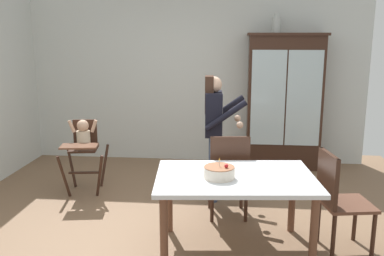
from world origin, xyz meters
The scene contains 10 objects.
ground_plane centered at (0.00, 0.00, 0.00)m, with size 6.24×6.24×0.00m, color brown.
wall_back centered at (0.00, 2.63, 1.35)m, with size 5.32×0.06×2.70m, color silver.
china_cabinet centered at (1.38, 2.37, 1.02)m, with size 1.15×0.48×2.03m.
ceramic_vase centered at (1.22, 2.37, 2.15)m, with size 0.13×0.13×0.27m.
high_chair_with_toddler centered at (-1.28, 1.04, 0.65)m, with size 0.66×0.75×0.95m.
adult_person centered at (0.40, 0.93, 0.97)m, with size 0.52×0.50×1.53m.
dining_table centered at (0.65, -0.33, 0.65)m, with size 1.53×1.11×0.74m.
birthday_cake centered at (0.51, -0.41, 0.79)m, with size 0.28×0.28×0.19m.
dining_chair_far_side centered at (0.59, 0.37, 0.56)m, with size 0.49×0.49×0.96m.
dining_chair_right_end centered at (1.59, -0.25, 0.56)m, with size 0.51×0.51×0.96m.
Camera 1 is at (0.62, -4.04, 2.00)m, focal length 39.57 mm.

